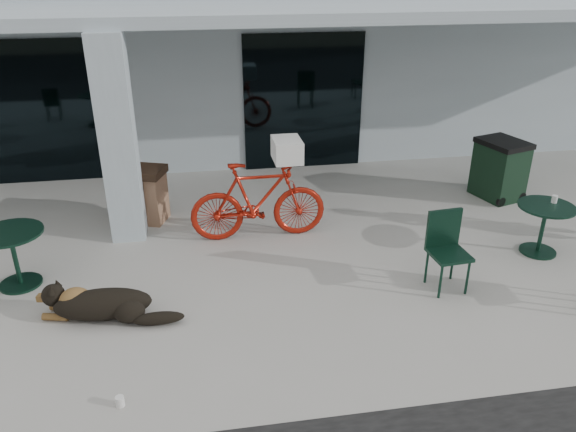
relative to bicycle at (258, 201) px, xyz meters
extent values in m
plane|color=#AAA6A0|center=(-0.51, -1.90, -0.63)|extent=(80.00, 80.00, 0.00)
cube|color=#AEBCC5|center=(-0.51, 6.60, 1.62)|extent=(22.00, 7.00, 4.50)
cube|color=black|center=(-3.71, 3.08, 0.72)|extent=(2.80, 0.06, 2.70)
cube|color=black|center=(1.29, 3.08, 0.72)|extent=(2.40, 0.06, 2.70)
cube|color=#AEBCC5|center=(-2.01, 0.40, 0.93)|extent=(0.50, 0.50, 3.12)
cube|color=#AEBCC5|center=(-0.51, 1.70, 2.58)|extent=(22.00, 2.80, 0.18)
imported|color=#A51B0D|center=(0.00, 0.00, 0.00)|extent=(2.10, 0.61, 1.26)
cube|color=white|center=(0.45, 0.00, 0.79)|extent=(0.42, 0.56, 0.33)
cylinder|color=white|center=(-1.79, -3.40, -0.57)|extent=(0.11, 0.11, 0.11)
cylinder|color=white|center=(4.24, -1.08, 0.19)|extent=(0.09, 0.09, 0.11)
camera|label=1|loc=(-0.84, -7.86, 3.47)|focal=35.00mm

